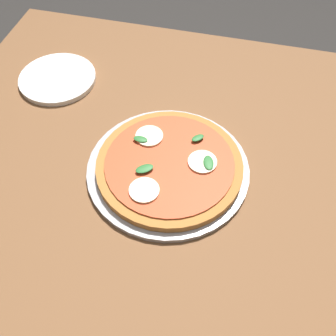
# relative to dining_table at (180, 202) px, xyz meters

# --- Properties ---
(ground_plane) EXTENTS (6.00, 6.00, 0.00)m
(ground_plane) POSITION_rel_dining_table_xyz_m (0.00, 0.00, -0.63)
(ground_plane) COLOR #2D2B28
(dining_table) EXTENTS (1.28, 1.13, 0.72)m
(dining_table) POSITION_rel_dining_table_xyz_m (0.00, 0.00, 0.00)
(dining_table) COLOR brown
(dining_table) RESTS_ON ground_plane
(serving_tray) EXTENTS (0.37, 0.37, 0.01)m
(serving_tray) POSITION_rel_dining_table_xyz_m (-0.03, 0.02, 0.09)
(serving_tray) COLOR #B2B2B7
(serving_tray) RESTS_ON dining_table
(pizza) EXTENTS (0.33, 0.33, 0.03)m
(pizza) POSITION_rel_dining_table_xyz_m (-0.03, 0.02, 0.11)
(pizza) COLOR #B27033
(pizza) RESTS_ON serving_tray
(plate_white) EXTENTS (0.21, 0.21, 0.01)m
(plate_white) POSITION_rel_dining_table_xyz_m (-0.40, 0.25, 0.09)
(plate_white) COLOR white
(plate_white) RESTS_ON dining_table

